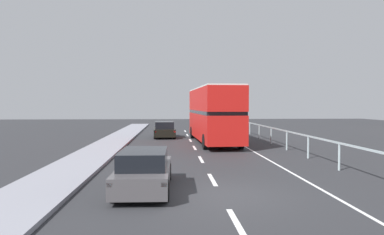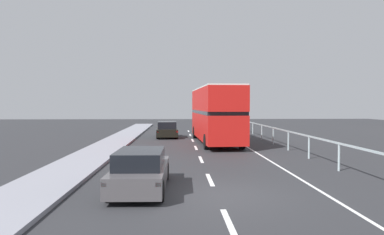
# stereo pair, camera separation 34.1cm
# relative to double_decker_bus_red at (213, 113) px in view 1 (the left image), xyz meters

# --- Properties ---
(ground_plane) EXTENTS (75.82, 120.00, 0.10)m
(ground_plane) POSITION_rel_double_decker_bus_red_xyz_m (-1.61, -15.18, -2.28)
(ground_plane) COLOR #2B2B2F
(near_sidewalk_kerb) EXTENTS (2.46, 80.00, 0.14)m
(near_sidewalk_kerb) POSITION_rel_double_decker_bus_red_xyz_m (-7.53, -15.18, -2.16)
(near_sidewalk_kerb) COLOR gray
(near_sidewalk_kerb) RESTS_ON ground
(lane_paint_markings) EXTENTS (3.64, 46.00, 0.01)m
(lane_paint_markings) POSITION_rel_double_decker_bus_red_xyz_m (0.59, -6.83, -2.23)
(lane_paint_markings) COLOR silver
(lane_paint_markings) RESTS_ON ground
(bridge_side_railing) EXTENTS (0.10, 42.00, 1.24)m
(bridge_side_railing) POSITION_rel_double_decker_bus_red_xyz_m (4.14, -6.18, -1.24)
(bridge_side_railing) COLOR #A8BABE
(bridge_side_railing) RESTS_ON ground
(double_decker_bus_red) EXTENTS (3.00, 10.82, 4.15)m
(double_decker_bus_red) POSITION_rel_double_decker_bus_red_xyz_m (0.00, 0.00, 0.00)
(double_decker_bus_red) COLOR red
(double_decker_bus_red) RESTS_ON ground
(hatchback_car_near) EXTENTS (1.82, 4.48, 1.36)m
(hatchback_car_near) POSITION_rel_double_decker_bus_red_xyz_m (-4.09, -14.50, -1.57)
(hatchback_car_near) COLOR #4D4A4C
(hatchback_car_near) RESTS_ON ground
(sedan_car_ahead) EXTENTS (1.98, 4.21, 1.41)m
(sedan_car_ahead) POSITION_rel_double_decker_bus_red_xyz_m (-3.75, 4.68, -1.56)
(sedan_car_ahead) COLOR black
(sedan_car_ahead) RESTS_ON ground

